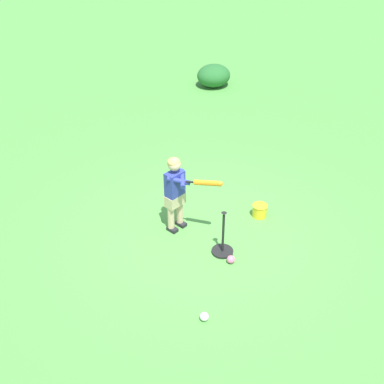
{
  "coord_description": "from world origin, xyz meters",
  "views": [
    {
      "loc": [
        3.77,
        -3.58,
        4.05
      ],
      "look_at": [
        -0.37,
        0.1,
        0.45
      ],
      "focal_mm": 45.56,
      "sensor_mm": 36.0,
      "label": 1
    }
  ],
  "objects_px": {
    "toy_bucket": "(260,210)",
    "child_batter": "(177,188)",
    "play_ball_behind_batter": "(231,259)",
    "batting_tee": "(223,246)",
    "play_ball_midfield": "(204,317)"
  },
  "relations": [
    {
      "from": "child_batter",
      "to": "toy_bucket",
      "type": "bearing_deg",
      "value": 62.14
    },
    {
      "from": "batting_tee",
      "to": "toy_bucket",
      "type": "relative_size",
      "value": 2.87
    },
    {
      "from": "child_batter",
      "to": "batting_tee",
      "type": "xyz_separation_m",
      "value": [
        0.77,
        0.1,
        -0.55
      ]
    },
    {
      "from": "play_ball_behind_batter",
      "to": "batting_tee",
      "type": "relative_size",
      "value": 0.17
    },
    {
      "from": "toy_bucket",
      "to": "play_ball_midfield",
      "type": "bearing_deg",
      "value": -64.74
    },
    {
      "from": "child_batter",
      "to": "play_ball_behind_batter",
      "type": "height_order",
      "value": "child_batter"
    },
    {
      "from": "play_ball_behind_batter",
      "to": "play_ball_midfield",
      "type": "height_order",
      "value": "play_ball_behind_batter"
    },
    {
      "from": "batting_tee",
      "to": "play_ball_behind_batter",
      "type": "bearing_deg",
      "value": -16.55
    },
    {
      "from": "play_ball_behind_batter",
      "to": "batting_tee",
      "type": "height_order",
      "value": "batting_tee"
    },
    {
      "from": "batting_tee",
      "to": "toy_bucket",
      "type": "height_order",
      "value": "batting_tee"
    },
    {
      "from": "play_ball_midfield",
      "to": "toy_bucket",
      "type": "distance_m",
      "value": 2.1
    },
    {
      "from": "toy_bucket",
      "to": "child_batter",
      "type": "bearing_deg",
      "value": -117.86
    },
    {
      "from": "child_batter",
      "to": "play_ball_midfield",
      "type": "bearing_deg",
      "value": -30.32
    },
    {
      "from": "play_ball_midfield",
      "to": "toy_bucket",
      "type": "height_order",
      "value": "toy_bucket"
    },
    {
      "from": "play_ball_behind_batter",
      "to": "toy_bucket",
      "type": "bearing_deg",
      "value": 112.97
    }
  ]
}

